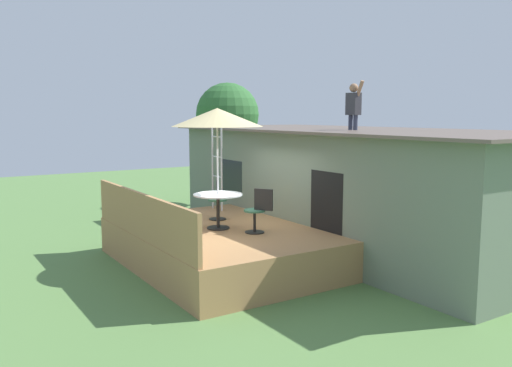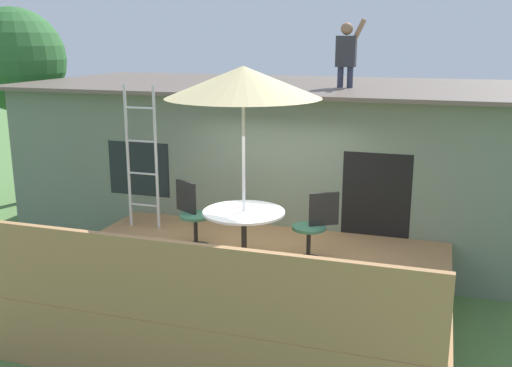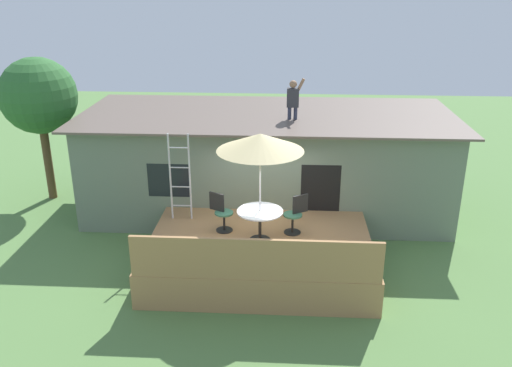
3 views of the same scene
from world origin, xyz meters
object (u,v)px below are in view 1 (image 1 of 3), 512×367
Objects in this scene: patio_chair_left at (217,199)px; patio_chair_right at (258,211)px; backyard_tree at (227,115)px; patio_table at (218,201)px; person_figure at (354,103)px; step_ladder at (217,167)px; patio_umbrella at (217,117)px.

patio_chair_left and patio_chair_right have the same top height.
patio_chair_left is 1.74m from patio_chair_right.
patio_chair_right is 8.52m from backyard_tree.
patio_table is 1.13× the size of patio_chair_left.
backyard_tree is (-7.40, 0.93, -0.28)m from person_figure.
backyard_tree is (-5.75, 3.57, 1.93)m from patio_chair_left.
person_figure is at bearing 85.75° from patio_chair_left.
patio_table is 0.47× the size of step_ladder.
person_figure is at bearing 37.17° from step_ladder.
person_figure is 0.26× the size of backyard_tree.
step_ladder reaches higher than patio_chair_left.
patio_chair_right is at bearing -25.57° from backyard_tree.
person_figure is at bearing -7.15° from backyard_tree.
person_figure is (0.71, 3.14, 0.32)m from patio_umbrella.
backyard_tree is at bearing 147.43° from step_ladder.
person_figure reaches higher than patio_umbrella.
patio_chair_left is 1.00× the size of patio_chair_right.
patio_chair_left is at bearing -122.03° from person_figure.
patio_chair_right is (0.80, 0.48, -1.89)m from patio_umbrella.
person_figure reaches higher than patio_chair_right.
patio_chair_left is (-1.65, -2.64, -2.21)m from person_figure.
patio_chair_right is at bearing 27.26° from patio_chair_left.
backyard_tree is at bearing -56.50° from patio_chair_right.
patio_chair_left is (-0.94, 0.50, -0.13)m from patio_table.
patio_table is 0.41× the size of patio_umbrella.
patio_table is 1.76m from patio_umbrella.
step_ladder is at bearing -32.57° from backyard_tree.
patio_umbrella is 3.23m from person_figure.
backyard_tree reaches higher than person_figure.
patio_table is 1.13× the size of patio_chair_right.
step_ladder reaches higher than patio_chair_right.
patio_chair_right is (0.80, 0.48, -0.13)m from patio_table.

